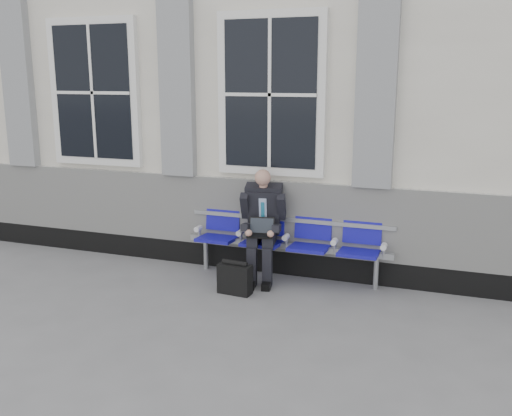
% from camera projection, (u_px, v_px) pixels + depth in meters
% --- Properties ---
extents(ground, '(70.00, 70.00, 0.00)m').
position_uv_depth(ground, '(197.00, 311.00, 6.13)').
color(ground, slate).
rests_on(ground, ground).
extents(station_building, '(14.40, 4.40, 4.49)m').
position_uv_depth(station_building, '(289.00, 92.00, 8.83)').
color(station_building, silver).
rests_on(station_building, ground).
extents(bench, '(2.60, 0.47, 0.91)m').
position_uv_depth(bench, '(287.00, 235.00, 7.02)').
color(bench, '#9EA0A3').
rests_on(bench, ground).
extents(businessman, '(0.58, 0.78, 1.38)m').
position_uv_depth(businessman, '(263.00, 220.00, 6.95)').
color(businessman, black).
rests_on(businessman, ground).
extents(briefcase, '(0.40, 0.20, 0.40)m').
position_uv_depth(briefcase, '(235.00, 278.00, 6.59)').
color(briefcase, black).
rests_on(briefcase, ground).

